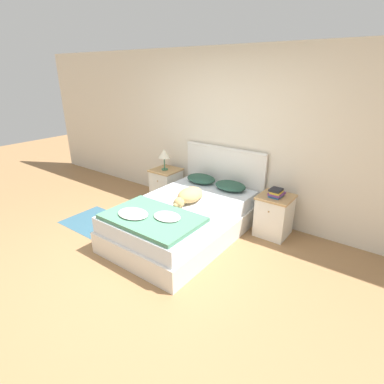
{
  "coord_description": "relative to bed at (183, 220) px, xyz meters",
  "views": [
    {
      "loc": [
        2.34,
        -1.96,
        2.2
      ],
      "look_at": [
        -0.0,
        1.2,
        0.6
      ],
      "focal_mm": 28.0,
      "sensor_mm": 36.0,
      "label": 1
    }
  ],
  "objects": [
    {
      "name": "pillow_right",
      "position": [
        0.27,
        0.83,
        0.32
      ],
      "size": [
        0.5,
        0.35,
        0.13
      ],
      "color": "#284C3D",
      "rests_on": "bed"
    },
    {
      "name": "table_lamp",
      "position": [
        -1.01,
        0.77,
        0.63
      ],
      "size": [
        0.21,
        0.21,
        0.37
      ],
      "color": "#336B4C",
      "rests_on": "nightstand_left"
    },
    {
      "name": "rug",
      "position": [
        -1.31,
        -0.5,
        -0.25
      ],
      "size": [
        1.04,
        0.75,
        0.0
      ],
      "color": "#335B70",
      "rests_on": "ground_plane"
    },
    {
      "name": "pillow_left",
      "position": [
        -0.27,
        0.83,
        0.32
      ],
      "size": [
        0.5,
        0.35,
        0.13
      ],
      "color": "#284C3D",
      "rests_on": "bed"
    },
    {
      "name": "wall_back",
      "position": [
        0.0,
        1.14,
        1.03
      ],
      "size": [
        9.0,
        0.06,
        2.55
      ],
      "color": "beige",
      "rests_on": "ground_plane"
    },
    {
      "name": "quilt",
      "position": [
        -0.01,
        -0.62,
        0.29
      ],
      "size": [
        1.18,
        0.78,
        0.09
      ],
      "color": "#4C8466",
      "rests_on": "bed"
    },
    {
      "name": "nightstand_left",
      "position": [
        -1.01,
        0.8,
        0.05
      ],
      "size": [
        0.45,
        0.47,
        0.6
      ],
      "color": "silver",
      "rests_on": "ground_plane"
    },
    {
      "name": "book_stack",
      "position": [
        1.02,
        0.78,
        0.4
      ],
      "size": [
        0.18,
        0.24,
        0.11
      ],
      "color": "#285689",
      "rests_on": "nightstand_right"
    },
    {
      "name": "nightstand_right",
      "position": [
        1.01,
        0.8,
        0.05
      ],
      "size": [
        0.45,
        0.47,
        0.6
      ],
      "color": "silver",
      "rests_on": "ground_plane"
    },
    {
      "name": "bed",
      "position": [
        0.0,
        0.0,
        0.0
      ],
      "size": [
        1.36,
        2.1,
        0.5
      ],
      "color": "silver",
      "rests_on": "ground_plane"
    },
    {
      "name": "ground_plane",
      "position": [
        0.0,
        -0.99,
        -0.25
      ],
      "size": [
        16.0,
        16.0,
        0.0
      ],
      "primitive_type": "plane",
      "color": "#997047"
    },
    {
      "name": "headboard",
      "position": [
        -0.0,
        1.07,
        0.32
      ],
      "size": [
        1.44,
        0.06,
        1.09
      ],
      "color": "silver",
      "rests_on": "ground_plane"
    },
    {
      "name": "dog",
      "position": [
        0.04,
        0.09,
        0.35
      ],
      "size": [
        0.3,
        0.63,
        0.2
      ],
      "color": "tan",
      "rests_on": "bed"
    }
  ]
}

